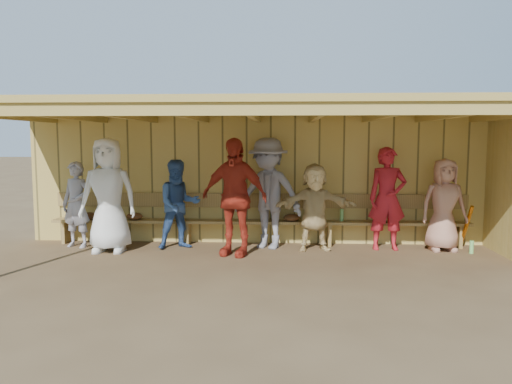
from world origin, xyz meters
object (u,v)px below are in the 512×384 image
at_px(player_f, 315,207).
at_px(player_g, 387,199).
at_px(player_a, 77,205).
at_px(player_b, 108,195).
at_px(player_c, 179,204).
at_px(player_h, 444,205).
at_px(bench, 258,216).
at_px(player_d, 234,197).
at_px(player_e, 268,193).

xyz_separation_m(player_f, player_g, (1.27, 0.13, 0.14)).
bearing_deg(player_g, player_a, 179.45).
relative_size(player_b, player_c, 1.25).
height_order(player_h, bench, player_h).
bearing_deg(player_g, player_b, -176.62).
bearing_deg(player_b, player_d, -6.76).
bearing_deg(player_f, player_c, 171.47).
bearing_deg(player_d, player_a, -170.70).
xyz_separation_m(player_b, player_d, (2.17, -0.14, -0.00)).
bearing_deg(player_d, player_e, 64.23).
distance_m(player_f, player_g, 1.28).
distance_m(player_d, player_g, 2.69).
xyz_separation_m(player_b, player_f, (3.53, 0.29, -0.22)).
height_order(player_a, player_h, player_h).
bearing_deg(player_h, player_c, 177.00).
bearing_deg(player_d, player_h, 26.65).
bearing_deg(player_b, player_f, 1.67).
bearing_deg(bench, player_d, -112.43).
bearing_deg(player_f, player_e, 162.46).
relative_size(player_b, player_f, 1.29).
relative_size(player_d, bench, 0.26).
bearing_deg(player_d, player_g, 30.55).
xyz_separation_m(player_d, player_f, (1.36, 0.43, -0.22)).
relative_size(player_b, player_g, 1.09).
distance_m(player_c, player_d, 1.13).
distance_m(player_f, player_h, 2.23).
distance_m(player_e, player_g, 2.08).
relative_size(player_a, player_g, 0.86).
bearing_deg(player_h, player_e, 175.24).
height_order(player_e, player_f, player_e).
bearing_deg(player_g, player_c, -179.83).
bearing_deg(bench, player_h, -6.21).
bearing_deg(player_c, player_e, -19.48).
bearing_deg(player_a, bench, 22.58).
bearing_deg(player_a, player_g, 16.40).
distance_m(player_d, player_e, 0.79).
distance_m(player_b, bench, 2.67).
distance_m(player_e, player_f, 0.85).
bearing_deg(player_g, player_h, -4.40).
height_order(player_b, player_f, player_b).
relative_size(player_c, player_h, 0.98).
bearing_deg(player_e, player_h, 22.06).
relative_size(player_e, bench, 0.26).
height_order(player_e, bench, player_e).
height_order(player_f, bench, player_f).
height_order(player_a, player_d, player_d).
relative_size(player_d, player_h, 1.22).
bearing_deg(player_c, player_d, -47.49).
bearing_deg(player_h, player_g, 173.38).
xyz_separation_m(player_h, bench, (-3.23, 0.35, -0.27)).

